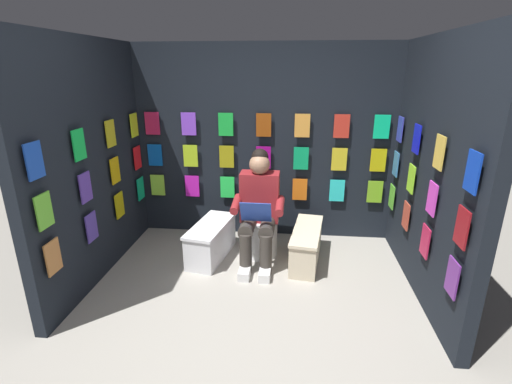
{
  "coord_description": "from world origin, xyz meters",
  "views": [
    {
      "loc": [
        -0.33,
        2.16,
        1.96
      ],
      "look_at": [
        -0.0,
        -1.14,
        0.85
      ],
      "focal_mm": 26.02,
      "sensor_mm": 36.0,
      "label": 1
    }
  ],
  "objects_px": {
    "toilet": "(261,224)",
    "comic_longbox_far": "(211,241)",
    "person_reading": "(259,208)",
    "comic_longbox_near": "(306,245)"
  },
  "relations": [
    {
      "from": "person_reading",
      "to": "comic_longbox_far",
      "type": "height_order",
      "value": "person_reading"
    },
    {
      "from": "person_reading",
      "to": "comic_longbox_far",
      "type": "relative_size",
      "value": 1.45
    },
    {
      "from": "comic_longbox_near",
      "to": "comic_longbox_far",
      "type": "distance_m",
      "value": 1.02
    },
    {
      "from": "toilet",
      "to": "comic_longbox_far",
      "type": "xyz_separation_m",
      "value": [
        0.52,
        0.19,
        -0.13
      ]
    },
    {
      "from": "toilet",
      "to": "comic_longbox_near",
      "type": "bearing_deg",
      "value": 160.11
    },
    {
      "from": "comic_longbox_far",
      "to": "toilet",
      "type": "bearing_deg",
      "value": -149.61
    },
    {
      "from": "comic_longbox_near",
      "to": "comic_longbox_far",
      "type": "bearing_deg",
      "value": 7.79
    },
    {
      "from": "comic_longbox_near",
      "to": "comic_longbox_far",
      "type": "relative_size",
      "value": 1.05
    },
    {
      "from": "toilet",
      "to": "comic_longbox_far",
      "type": "height_order",
      "value": "toilet"
    },
    {
      "from": "comic_longbox_near",
      "to": "person_reading",
      "type": "bearing_deg",
      "value": 11.82
    }
  ]
}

